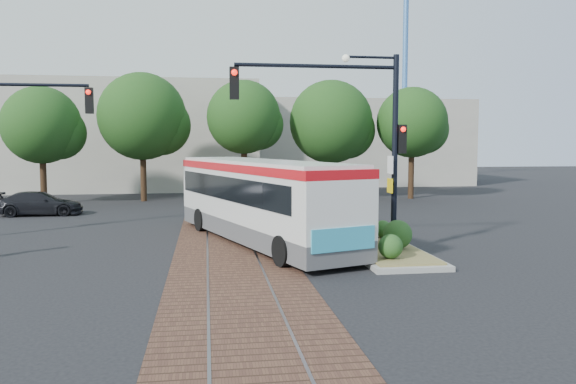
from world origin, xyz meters
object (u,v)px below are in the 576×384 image
(traffic_island, at_px, (386,244))
(signal_pole_main, at_px, (357,121))
(parked_car, at_px, (40,203))
(city_bus, at_px, (260,197))

(traffic_island, relative_size, signal_pole_main, 0.87)
(traffic_island, bearing_deg, parked_car, 139.45)
(city_bus, height_order, parked_car, city_bus)
(traffic_island, bearing_deg, city_bus, 144.33)
(city_bus, relative_size, parked_car, 2.75)
(city_bus, xyz_separation_m, parked_car, (-9.86, 8.95, -1.03))
(signal_pole_main, xyz_separation_m, parked_car, (-12.64, 11.54, -3.58))
(city_bus, distance_m, parked_car, 13.36)
(signal_pole_main, bearing_deg, parked_car, 137.60)
(city_bus, relative_size, traffic_island, 2.10)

